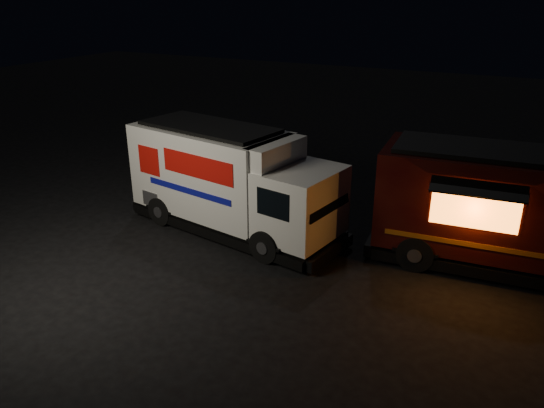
{
  "coord_description": "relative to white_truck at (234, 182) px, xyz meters",
  "views": [
    {
      "loc": [
        7.62,
        -11.11,
        7.16
      ],
      "look_at": [
        0.92,
        2.0,
        1.15
      ],
      "focal_mm": 35.0,
      "sensor_mm": 36.0,
      "label": 1
    }
  ],
  "objects": [
    {
      "name": "white_truck",
      "position": [
        0.0,
        0.0,
        0.0
      ],
      "size": [
        7.55,
        3.67,
        3.28
      ],
      "primitive_type": null,
      "rotation": [
        0.0,
        0.0,
        -0.17
      ],
      "color": "white",
      "rests_on": "ground"
    },
    {
      "name": "ground",
      "position": [
        0.41,
        -2.04,
        -1.64
      ],
      "size": [
        80.0,
        80.0,
        0.0
      ],
      "primitive_type": "plane",
      "color": "black",
      "rests_on": "ground"
    },
    {
      "name": "red_truck",
      "position": [
        7.72,
        1.33,
        0.01
      ],
      "size": [
        7.29,
        3.19,
        3.3
      ],
      "primitive_type": null,
      "rotation": [
        0.0,
        0.0,
        0.08
      ],
      "color": "#330E09",
      "rests_on": "ground"
    }
  ]
}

